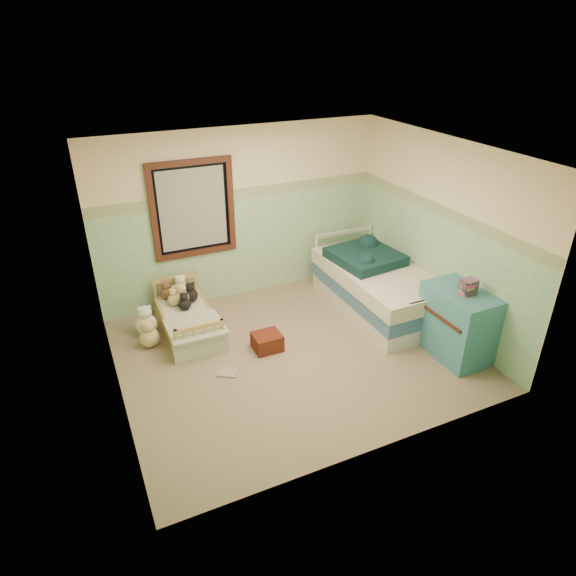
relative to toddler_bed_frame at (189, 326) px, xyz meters
name	(u,v)px	position (x,y,z in m)	size (l,w,h in m)	color
floor	(294,353)	(1.08, -1.05, -0.09)	(4.20, 3.60, 0.02)	#7E7155
ceiling	(295,153)	(1.08, -1.05, 2.43)	(4.20, 3.60, 0.02)	silver
wall_back	(241,215)	(1.08, 0.75, 1.17)	(4.20, 0.04, 2.50)	beige
wall_front	(384,344)	(1.08, -2.85, 1.17)	(4.20, 0.04, 2.50)	beige
wall_left	(104,300)	(-1.02, -1.05, 1.17)	(0.04, 3.60, 2.50)	beige
wall_right	(440,235)	(3.18, -1.05, 1.17)	(0.04, 3.60, 2.50)	beige
wainscot_mint	(243,248)	(1.08, 0.74, 0.67)	(4.20, 0.01, 1.50)	#7BB47C
border_strip	(240,193)	(1.08, 0.74, 1.49)	(4.20, 0.01, 0.15)	#567959
window_frame	(193,209)	(0.38, 0.71, 1.37)	(1.16, 0.06, 1.36)	#431F15
window_blinds	(193,209)	(0.38, 0.72, 1.37)	(0.92, 0.01, 1.12)	beige
toddler_bed_frame	(189,326)	(0.00, 0.00, 0.00)	(0.64, 1.29, 0.17)	#B78642
toddler_mattress	(188,317)	(0.00, 0.00, 0.14)	(0.59, 1.23, 0.12)	white
patchwork_quilt	(195,327)	(0.00, -0.40, 0.22)	(0.70, 0.64, 0.03)	#728BBB
plush_bed_brown	(167,293)	(-0.15, 0.50, 0.29)	(0.18, 0.18, 0.18)	brown
plush_bed_white	(181,289)	(0.05, 0.50, 0.31)	(0.22, 0.22, 0.22)	white
plush_bed_tan	(174,299)	(-0.10, 0.28, 0.29)	(0.18, 0.18, 0.18)	#DEBD81
plush_bed_dark	(191,295)	(0.13, 0.28, 0.30)	(0.20, 0.20, 0.20)	black
plush_floor_cream	(146,324)	(-0.52, 0.17, 0.06)	(0.28, 0.28, 0.28)	white
plush_floor_tan	(149,337)	(-0.54, -0.14, 0.05)	(0.26, 0.26, 0.26)	#DEBD81
twin_bed_frame	(376,303)	(2.63, -0.56, 0.03)	(1.02, 2.04, 0.22)	silver
twin_boxspring	(377,289)	(2.63, -0.56, 0.25)	(1.02, 2.04, 0.22)	navy
twin_mattress	(379,275)	(2.63, -0.56, 0.47)	(1.06, 2.08, 0.22)	silver
teal_blanket	(365,256)	(2.58, -0.26, 0.65)	(0.87, 0.92, 0.14)	black
dresser	(457,323)	(2.89, -1.88, 0.36)	(0.55, 0.88, 0.88)	teal
book_stack	(468,287)	(2.89, -1.95, 0.89)	(0.18, 0.14, 0.18)	brown
red_pillow	(267,342)	(0.80, -0.83, 0.03)	(0.35, 0.31, 0.22)	maroon
floor_book	(227,372)	(0.18, -1.10, -0.07)	(0.23, 0.18, 0.02)	#F49C48
extra_plush_0	(175,295)	(-0.05, 0.42, 0.28)	(0.15, 0.15, 0.15)	#DEBD81
extra_plush_1	(182,297)	(0.00, 0.26, 0.31)	(0.21, 0.21, 0.21)	#DEBD81
extra_plush_2	(185,304)	(0.00, 0.10, 0.29)	(0.17, 0.17, 0.17)	black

